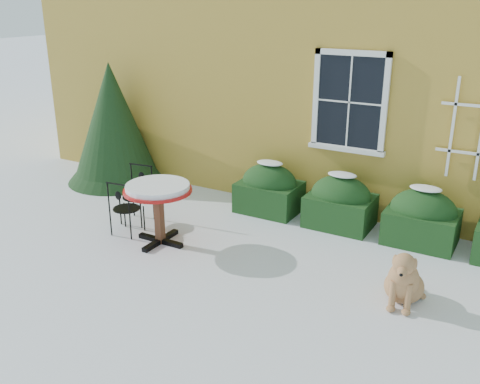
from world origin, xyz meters
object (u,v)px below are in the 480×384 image
Objects in this scene: bistro_table at (158,194)px; patio_chair_far at (138,194)px; patio_chair_near at (125,208)px; evergreen_shrub at (114,134)px; dog at (404,281)px.

bistro_table is 1.03m from patio_chair_far.
patio_chair_far is at bearing 149.15° from bistro_table.
bistro_table reaches higher than patio_chair_near.
patio_chair_far is at bearing -38.99° from evergreen_shrub.
bistro_table is 0.75m from patio_chair_near.
dog is (4.50, -0.41, -0.16)m from patio_chair_far.
dog is at bearing 175.26° from patio_chair_near.
patio_chair_near is 1.03× the size of dog.
patio_chair_far is (-0.84, 0.50, -0.32)m from bistro_table.
evergreen_shrub is 6.58m from dog.
patio_chair_far is 1.09× the size of dog.
bistro_table is at bearing 174.55° from patio_chair_near.
bistro_table is 1.08× the size of patio_chair_far.
patio_chair_far is (-0.17, 0.51, 0.03)m from patio_chair_near.
evergreen_shrub is at bearing 133.12° from patio_chair_far.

